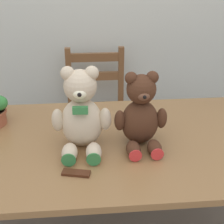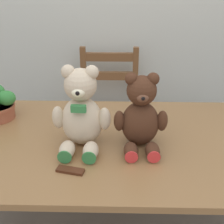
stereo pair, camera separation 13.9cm
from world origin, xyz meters
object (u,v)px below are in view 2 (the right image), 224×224
object	(u,v)px
wooden_chair_behind	(109,115)
teddy_bear_left	(81,113)
teddy_bear_right	(141,116)
chocolate_bar	(70,170)

from	to	relation	value
wooden_chair_behind	teddy_bear_left	world-z (taller)	teddy_bear_left
teddy_bear_right	teddy_bear_left	bearing A→B (deg)	-1.34
teddy_bear_left	wooden_chair_behind	bearing A→B (deg)	-94.13
teddy_bear_left	teddy_bear_right	size ratio (longest dim) A/B	1.09
wooden_chair_behind	teddy_bear_right	distance (m)	0.94
teddy_bear_left	teddy_bear_right	distance (m)	0.27
wooden_chair_behind	teddy_bear_left	size ratio (longest dim) A/B	2.50
wooden_chair_behind	chocolate_bar	world-z (taller)	wooden_chair_behind
teddy_bear_right	chocolate_bar	world-z (taller)	teddy_bear_right
teddy_bear_right	wooden_chair_behind	bearing A→B (deg)	-79.91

